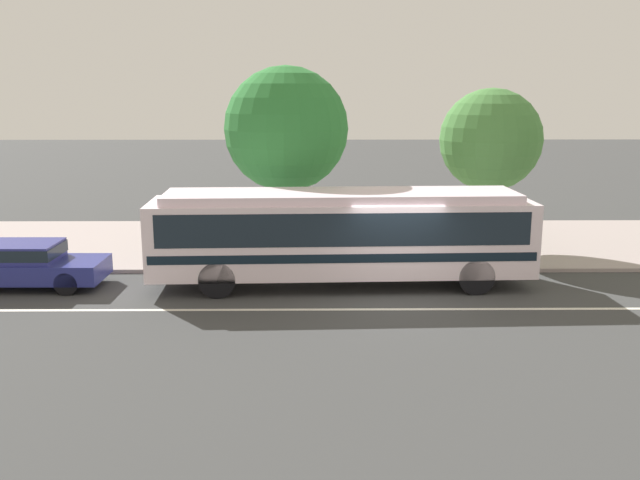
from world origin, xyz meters
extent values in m
plane|color=#3B3C3C|center=(0.00, 0.00, 0.00)|extent=(120.00, 120.00, 0.00)
cube|color=#A39492|center=(0.00, 6.82, 0.06)|extent=(60.00, 8.00, 0.12)
cube|color=silver|center=(0.00, -0.80, 0.00)|extent=(56.00, 0.16, 0.01)
cube|color=white|center=(-1.49, 1.47, 1.45)|extent=(10.75, 2.80, 2.04)
cube|color=silver|center=(-1.49, 1.47, 2.59)|extent=(9.89, 2.48, 0.24)
cube|color=#19232D|center=(-1.49, 1.47, 1.85)|extent=(10.12, 2.80, 0.90)
cube|color=black|center=(-1.49, 1.47, 1.08)|extent=(10.54, 2.82, 0.24)
cube|color=#19232D|center=(3.79, 1.67, 1.85)|extent=(0.20, 2.12, 0.98)
cylinder|color=black|center=(2.10, 2.67, 0.50)|extent=(1.01, 0.32, 1.00)
cylinder|color=black|center=(2.18, 0.54, 0.50)|extent=(1.01, 0.32, 1.00)
cylinder|color=black|center=(-4.94, 2.41, 0.50)|extent=(1.01, 0.32, 1.00)
cylinder|color=black|center=(-4.86, 0.28, 0.50)|extent=(1.01, 0.32, 1.00)
cube|color=navy|center=(-10.56, 1.35, 0.52)|extent=(4.71, 1.78, 0.55)
cube|color=navy|center=(-10.79, 1.35, 1.04)|extent=(2.64, 1.56, 0.50)
cube|color=#19232D|center=(-10.79, 1.35, 1.06)|extent=(2.69, 1.57, 0.32)
cylinder|color=black|center=(-9.00, 2.10, 0.32)|extent=(0.64, 0.23, 0.64)
cylinder|color=black|center=(-9.01, 0.57, 0.32)|extent=(0.64, 0.23, 0.64)
cylinder|color=#7E6E4E|center=(0.74, 4.45, 0.56)|extent=(0.14, 0.14, 0.89)
cylinder|color=#7E6E4E|center=(0.63, 4.34, 0.56)|extent=(0.14, 0.14, 0.89)
cylinder|color=gold|center=(0.69, 4.39, 1.33)|extent=(0.48, 0.48, 0.64)
sphere|color=#CDB491|center=(0.69, 4.39, 1.75)|extent=(0.21, 0.21, 0.21)
cylinder|color=#786152|center=(-0.56, 3.56, 0.58)|extent=(0.14, 0.14, 0.91)
cylinder|color=#786152|center=(-0.50, 3.71, 0.58)|extent=(0.14, 0.14, 0.91)
cylinder|color=gold|center=(-0.53, 3.64, 1.34)|extent=(0.45, 0.45, 0.62)
sphere|color=tan|center=(-0.53, 3.64, 1.76)|extent=(0.22, 0.22, 0.22)
cylinder|color=#6A6954|center=(3.61, 4.69, 0.52)|extent=(0.14, 0.14, 0.80)
cylinder|color=#6A6954|center=(3.55, 4.84, 0.52)|extent=(0.14, 0.14, 0.80)
cylinder|color=gold|center=(3.58, 4.77, 1.22)|extent=(0.44, 0.44, 0.58)
sphere|color=tan|center=(3.58, 4.77, 1.62)|extent=(0.23, 0.23, 0.23)
cylinder|color=brown|center=(-3.15, 5.17, 1.47)|extent=(0.28, 0.28, 2.70)
sphere|color=#2F7C36|center=(-3.15, 5.17, 4.24)|extent=(4.06, 4.06, 4.06)
cylinder|color=brown|center=(3.73, 5.86, 1.37)|extent=(0.26, 0.26, 2.51)
sphere|color=#48833E|center=(3.73, 5.86, 3.84)|extent=(3.45, 3.45, 3.45)
camera|label=1|loc=(-2.27, -17.84, 5.52)|focal=39.19mm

